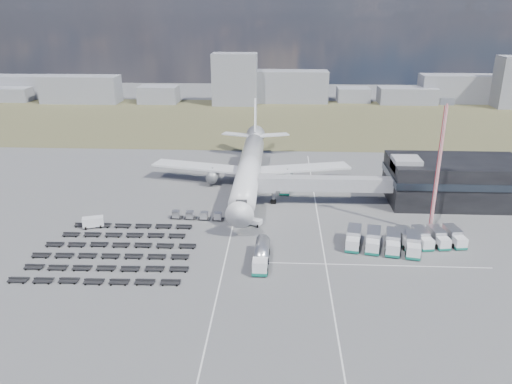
{
  "coord_description": "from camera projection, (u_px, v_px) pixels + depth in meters",
  "views": [
    {
      "loc": [
        7.59,
        -86.83,
        42.88
      ],
      "look_at": [
        2.34,
        17.19,
        4.0
      ],
      "focal_mm": 35.0,
      "sensor_mm": 36.0,
      "label": 1
    }
  ],
  "objects": [
    {
      "name": "service_trucks_far",
      "position": [
        430.0,
        238.0,
        95.18
      ],
      "size": [
        12.67,
        8.14,
        2.64
      ],
      "rotation": [
        0.0,
        0.0,
        0.14
      ],
      "color": "silver",
      "rests_on": "ground"
    },
    {
      "name": "grass_strip",
      "position": [
        262.0,
        120.0,
        199.52
      ],
      "size": [
        420.0,
        90.0,
        0.01
      ],
      "primitive_type": "cube",
      "color": "brown",
      "rests_on": "ground"
    },
    {
      "name": "fuel_tanker",
      "position": [
        261.0,
        255.0,
        88.04
      ],
      "size": [
        2.81,
        10.43,
        3.36
      ],
      "rotation": [
        0.0,
        0.0,
        -0.02
      ],
      "color": "silver",
      "rests_on": "ground"
    },
    {
      "name": "skyline",
      "position": [
        287.0,
        87.0,
        232.92
      ],
      "size": [
        305.58,
        25.92,
        23.1
      ],
      "color": "gray",
      "rests_on": "ground"
    },
    {
      "name": "service_trucks_near",
      "position": [
        383.0,
        241.0,
        93.36
      ],
      "size": [
        14.6,
        9.91,
        2.98
      ],
      "rotation": [
        0.0,
        0.0,
        -0.2
      ],
      "color": "silver",
      "rests_on": "ground"
    },
    {
      "name": "utility_van",
      "position": [
        93.0,
        222.0,
        102.65
      ],
      "size": [
        4.55,
        3.09,
        2.23
      ],
      "primitive_type": "cube",
      "rotation": [
        0.0,
        0.0,
        0.32
      ],
      "color": "silver",
      "rests_on": "ground"
    },
    {
      "name": "pushback_tug",
      "position": [
        254.0,
        222.0,
        103.72
      ],
      "size": [
        3.44,
        2.67,
        1.39
      ],
      "primitive_type": "cube",
      "rotation": [
        0.0,
        0.0,
        -0.36
      ],
      "color": "silver",
      "rests_on": "ground"
    },
    {
      "name": "jet_bridge",
      "position": [
        316.0,
        184.0,
        113.19
      ],
      "size": [
        30.3,
        3.8,
        7.05
      ],
      "color": "#939399",
      "rests_on": "ground"
    },
    {
      "name": "ground",
      "position": [
        239.0,
        242.0,
        96.6
      ],
      "size": [
        420.0,
        420.0,
        0.0
      ],
      "primitive_type": "plane",
      "color": "#565659",
      "rests_on": "ground"
    },
    {
      "name": "airliner",
      "position": [
        250.0,
        166.0,
        125.04
      ],
      "size": [
        51.59,
        64.53,
        17.62
      ],
      "color": "silver",
      "rests_on": "ground"
    },
    {
      "name": "uld_row",
      "position": [
        197.0,
        215.0,
        106.49
      ],
      "size": [
        11.63,
        2.26,
        1.6
      ],
      "rotation": [
        0.0,
        0.0,
        -0.06
      ],
      "color": "black",
      "rests_on": "ground"
    },
    {
      "name": "lane_markings",
      "position": [
        290.0,
        236.0,
        98.94
      ],
      "size": [
        47.12,
        110.0,
        0.01
      ],
      "color": "silver",
      "rests_on": "ground"
    },
    {
      "name": "floodlight_mast",
      "position": [
        438.0,
        169.0,
        95.78
      ],
      "size": [
        2.55,
        2.1,
        27.14
      ],
      "rotation": [
        0.0,
        0.0,
        -0.06
      ],
      "color": "red",
      "rests_on": "ground"
    },
    {
      "name": "baggage_dollies",
      "position": [
        113.0,
        251.0,
        92.28
      ],
      "size": [
        29.92,
        24.31,
        0.76
      ],
      "rotation": [
        0.0,
        0.0,
        0.02
      ],
      "color": "black",
      "rests_on": "ground"
    },
    {
      "name": "terminal",
      "position": [
        454.0,
        180.0,
        114.93
      ],
      "size": [
        30.4,
        16.4,
        11.0
      ],
      "color": "black",
      "rests_on": "ground"
    },
    {
      "name": "catering_truck",
      "position": [
        285.0,
        187.0,
        122.09
      ],
      "size": [
        2.79,
        6.12,
        2.75
      ],
      "rotation": [
        0.0,
        0.0,
        -0.06
      ],
      "color": "silver",
      "rests_on": "ground"
    }
  ]
}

